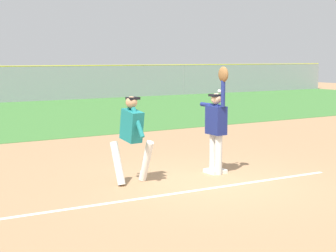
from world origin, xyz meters
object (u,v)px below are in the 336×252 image
at_px(parked_car_red, 92,84).
at_px(fielder, 217,122).
at_px(first_base, 215,171).
at_px(parked_car_tan, 9,86).
at_px(baseball, 219,91).
at_px(runner, 132,133).

bearing_deg(parked_car_red, fielder, -101.37).
distance_m(first_base, parked_car_tan, 24.27).
height_order(first_base, baseball, baseball).
height_order(runner, baseball, baseball).
distance_m(first_base, runner, 2.18).
xyz_separation_m(runner, parked_car_tan, (3.69, 24.10, -0.32)).
bearing_deg(baseball, parked_car_red, 73.35).
distance_m(fielder, baseball, 0.66).
height_order(baseball, parked_car_red, baseball).
height_order(fielder, parked_car_red, fielder).
bearing_deg(baseball, first_base, -164.49).
height_order(first_base, parked_car_tan, parked_car_tan).
relative_size(first_base, runner, 0.22).
xyz_separation_m(runner, parked_car_red, (9.21, 23.84, -0.32)).
distance_m(first_base, fielder, 1.08).
xyz_separation_m(runner, baseball, (2.06, -0.07, 0.76)).
xyz_separation_m(first_base, baseball, (0.10, 0.03, 1.71)).
relative_size(first_base, fielder, 0.17).
relative_size(fielder, parked_car_tan, 0.51).
height_order(first_base, fielder, fielder).
relative_size(fielder, runner, 1.33).
height_order(first_base, runner, runner).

